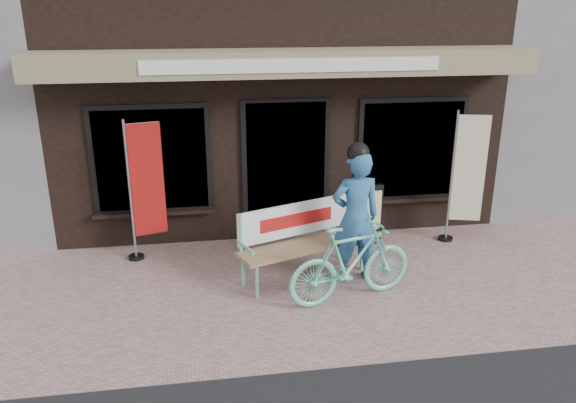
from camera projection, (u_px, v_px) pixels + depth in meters
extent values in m
plane|color=tan|center=(310.00, 297.00, 7.13)|extent=(70.00, 70.00, 0.00)
cube|color=black|center=(263.00, 95.00, 11.19)|extent=(7.00, 6.00, 3.60)
cube|color=gray|center=(289.00, 63.00, 7.75)|extent=(7.00, 0.80, 0.35)
cube|color=white|center=(294.00, 66.00, 7.37)|extent=(4.00, 0.02, 0.18)
cube|color=black|center=(286.00, 170.00, 8.61)|extent=(1.20, 0.06, 2.10)
cube|color=black|center=(286.00, 171.00, 8.60)|extent=(1.35, 0.04, 2.20)
cube|color=black|center=(151.00, 160.00, 8.23)|extent=(1.60, 0.06, 1.50)
cube|color=black|center=(411.00, 150.00, 8.82)|extent=(1.60, 0.06, 1.50)
cube|color=black|center=(151.00, 160.00, 8.22)|extent=(1.75, 0.04, 1.65)
cube|color=black|center=(412.00, 150.00, 8.81)|extent=(1.75, 0.04, 1.65)
cube|color=black|center=(155.00, 212.00, 8.44)|extent=(1.80, 0.18, 0.06)
cube|color=black|center=(409.00, 199.00, 9.03)|extent=(1.80, 0.18, 0.06)
cube|color=#59595B|center=(288.00, 238.00, 8.74)|extent=(1.30, 0.45, 0.15)
cylinder|color=#67CAAE|center=(257.00, 283.00, 7.04)|extent=(0.06, 0.06, 0.43)
cylinder|color=#67CAAE|center=(243.00, 270.00, 7.37)|extent=(0.06, 0.06, 0.43)
cylinder|color=#67CAAE|center=(362.00, 255.00, 7.80)|extent=(0.06, 0.06, 0.43)
cylinder|color=#67CAAE|center=(345.00, 245.00, 8.13)|extent=(0.06, 0.06, 0.43)
cube|color=#937350|center=(304.00, 246.00, 7.50)|extent=(1.88, 1.08, 0.05)
cylinder|color=#67CAAE|center=(240.00, 235.00, 7.19)|extent=(0.06, 0.06, 0.56)
cylinder|color=#67CAAE|center=(347.00, 212.00, 7.98)|extent=(0.06, 0.06, 0.56)
cube|color=white|center=(296.00, 219.00, 7.59)|extent=(1.64, 0.65, 0.46)
cube|color=#B21414|center=(297.00, 220.00, 7.56)|extent=(1.03, 0.40, 0.18)
cylinder|color=#67CAAE|center=(245.00, 247.00, 7.04)|extent=(0.20, 0.43, 0.04)
cylinder|color=#67CAAE|center=(357.00, 222.00, 7.85)|extent=(0.20, 0.43, 0.04)
imported|color=#2B6395|center=(356.00, 217.00, 7.32)|extent=(0.67, 0.46, 1.78)
sphere|color=black|center=(358.00, 153.00, 7.03)|extent=(0.30, 0.30, 0.29)
imported|color=#67CAAE|center=(351.00, 263.00, 6.91)|extent=(1.75, 0.88, 1.01)
cylinder|color=gray|center=(130.00, 192.00, 7.86)|extent=(0.04, 0.04, 2.06)
cylinder|color=gray|center=(141.00, 123.00, 7.64)|extent=(0.45, 0.15, 0.02)
cube|color=#9F1311|center=(147.00, 180.00, 7.92)|extent=(0.46, 0.16, 1.63)
cylinder|color=black|center=(136.00, 257.00, 8.19)|extent=(0.28, 0.28, 0.05)
cylinder|color=gray|center=(452.00, 177.00, 8.51)|extent=(0.04, 0.04, 2.06)
cylinder|color=gray|center=(474.00, 115.00, 8.17)|extent=(0.46, 0.14, 0.02)
cube|color=beige|center=(470.00, 169.00, 8.44)|extent=(0.46, 0.15, 1.64)
cylinder|color=black|center=(445.00, 238.00, 8.84)|extent=(0.27, 0.27, 0.05)
cube|color=black|center=(367.00, 215.00, 8.55)|extent=(0.48, 0.14, 0.95)
cube|color=beige|center=(369.00, 210.00, 8.47)|extent=(0.40, 0.07, 0.58)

